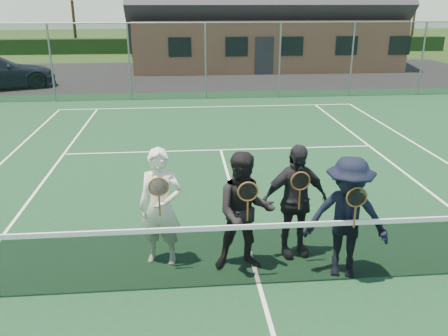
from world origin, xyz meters
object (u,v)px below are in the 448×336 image
at_px(player_b, 245,212).
at_px(tennis_net, 260,252).
at_px(player_d, 347,218).
at_px(player_c, 295,201).
at_px(player_a, 161,207).

bearing_deg(player_b, tennis_net, -73.51).
relative_size(player_b, player_d, 1.00).
distance_m(player_b, player_c, 0.88).
bearing_deg(player_d, player_b, 167.00).
bearing_deg(player_d, tennis_net, -172.32).
bearing_deg(player_c, player_a, -178.72).
distance_m(player_a, player_d, 2.70).
relative_size(player_b, player_c, 1.00).
bearing_deg(player_c, player_b, -157.91).
xyz_separation_m(tennis_net, player_a, (-1.37, 0.78, 0.38)).
xyz_separation_m(player_b, player_c, (0.81, 0.33, 0.00)).
height_order(player_c, player_d, same).
distance_m(tennis_net, player_d, 1.33).
xyz_separation_m(player_a, player_d, (2.63, -0.61, -0.00)).
bearing_deg(player_d, player_c, 132.38).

